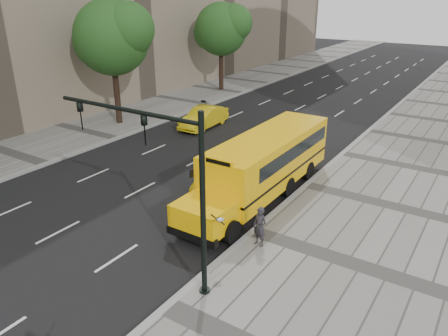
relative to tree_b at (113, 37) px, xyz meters
The scene contains 12 objects.
ground 12.56m from the tree_b, 15.36° to the right, with size 140.00×140.00×0.00m, color black.
sidewalk_museum 23.46m from the tree_b, ahead, with size 12.00×140.00×0.15m, color gray.
sidewalk_far 7.00m from the tree_b, 101.89° to the right, with size 6.00×140.00×0.15m, color gray.
curb_museum 17.82m from the tree_b, ahead, with size 0.30×140.00×0.15m, color gray.
curb_far 7.37m from the tree_b, 49.98° to the right, with size 0.30×140.00×0.15m, color gray.
tree_b is the anchor object (origin of this frame).
tree_c 14.05m from the tree_b, 90.03° to the left, with size 5.63×5.00×8.48m.
school_bus 16.29m from the tree_b, 17.30° to the right, with size 2.96×11.56×3.19m.
taxi_near 14.79m from the tree_b, 24.50° to the right, with size 1.60×3.97×1.35m, color gold.
taxi_far 8.57m from the tree_b, 26.58° to the left, with size 1.61×4.62×1.52m, color gold.
pedestrian 20.23m from the tree_b, 28.36° to the right, with size 0.60×0.39×1.65m, color #29262D.
traffic_signal 20.30m from the tree_b, 39.36° to the right, with size 6.18×0.36×6.40m.
Camera 1 is at (13.71, -19.62, 9.60)m, focal length 35.00 mm.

